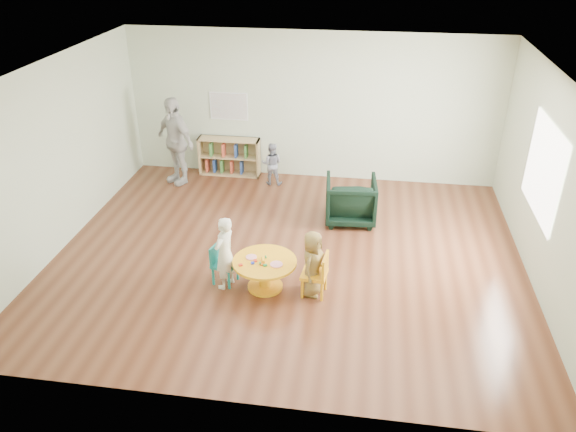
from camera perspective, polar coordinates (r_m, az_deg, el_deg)
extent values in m
plane|color=#562D1B|center=(8.58, 0.02, -3.94)|extent=(7.00, 7.00, 0.00)
cube|color=white|center=(7.49, 0.03, 14.16)|extent=(7.00, 6.00, 0.10)
cube|color=beige|center=(10.72, 2.45, 10.99)|extent=(7.00, 0.10, 2.80)
cube|color=beige|center=(5.36, -4.80, -8.12)|extent=(7.00, 0.10, 2.80)
cube|color=beige|center=(9.09, -22.47, 5.62)|extent=(0.10, 6.00, 2.80)
cube|color=beige|center=(8.22, 24.96, 2.77)|extent=(0.10, 6.00, 2.80)
cube|color=silver|center=(8.44, 24.49, 4.26)|extent=(0.02, 1.60, 1.30)
cylinder|color=#FFAD15|center=(7.77, -2.35, -6.04)|extent=(0.16, 0.16, 0.40)
cylinder|color=#FFAD15|center=(7.87, -2.33, -7.13)|extent=(0.49, 0.49, 0.04)
cylinder|color=#FFAD15|center=(7.64, -2.39, -4.68)|extent=(0.88, 0.88, 0.04)
cylinder|color=pink|center=(7.70, -3.75, -4.20)|extent=(0.15, 0.15, 0.02)
cylinder|color=pink|center=(7.54, -1.18, -4.94)|extent=(0.17, 0.17, 0.02)
cylinder|color=#FFAD15|center=(7.61, -2.56, -4.49)|extent=(0.08, 0.13, 0.04)
cylinder|color=#157B37|center=(7.55, -2.85, -4.80)|extent=(0.03, 0.05, 0.02)
cylinder|color=#157B37|center=(7.67, -2.28, -4.18)|extent=(0.03, 0.05, 0.02)
cube|color=red|center=(7.55, -4.84, -4.98)|extent=(0.07, 0.06, 0.02)
cube|color=orange|center=(7.54, -2.66, -4.93)|extent=(0.07, 0.07, 0.02)
cube|color=#192BBD|center=(7.58, -3.61, -4.79)|extent=(0.06, 0.06, 0.02)
cube|color=#157B37|center=(7.52, -2.34, -5.02)|extent=(0.06, 0.06, 0.02)
cube|color=red|center=(7.62, -3.34, -4.55)|extent=(0.06, 0.06, 0.02)
cube|color=#188780|center=(7.87, -6.43, -4.91)|extent=(0.38, 0.38, 0.04)
cube|color=#188780|center=(7.85, -7.35, -3.73)|extent=(0.11, 0.31, 0.27)
cylinder|color=#188780|center=(8.10, -6.71, -5.20)|extent=(0.04, 0.04, 0.27)
cylinder|color=#188780|center=(7.92, -7.60, -6.10)|extent=(0.04, 0.04, 0.27)
cylinder|color=#188780|center=(7.99, -5.15, -5.61)|extent=(0.04, 0.04, 0.27)
cylinder|color=#188780|center=(7.81, -6.02, -6.53)|extent=(0.04, 0.04, 0.27)
cube|color=#FFAD15|center=(7.59, 2.68, -5.94)|extent=(0.37, 0.37, 0.04)
cube|color=#FFAD15|center=(7.47, 3.81, -5.02)|extent=(0.06, 0.34, 0.29)
cylinder|color=#FFAD15|center=(7.55, 3.45, -7.68)|extent=(0.04, 0.04, 0.29)
cylinder|color=#FFAD15|center=(7.77, 3.83, -6.55)|extent=(0.04, 0.04, 0.29)
cylinder|color=#FFAD15|center=(7.60, 1.45, -7.41)|extent=(0.04, 0.04, 0.29)
cylinder|color=#FFAD15|center=(7.81, 1.88, -6.29)|extent=(0.04, 0.04, 0.29)
cube|color=tan|center=(11.34, -8.86, 6.15)|extent=(0.03, 0.30, 0.75)
cube|color=tan|center=(11.06, -3.02, 5.88)|extent=(0.03, 0.30, 0.75)
cube|color=tan|center=(11.32, -5.88, 4.34)|extent=(1.20, 0.30, 0.03)
cube|color=tan|center=(11.06, -6.06, 7.75)|extent=(1.20, 0.30, 0.03)
cube|color=tan|center=(11.19, -5.97, 6.03)|extent=(1.14, 0.28, 0.03)
cube|color=tan|center=(11.31, -5.80, 6.29)|extent=(1.20, 0.02, 0.75)
cube|color=#D65239|center=(11.36, -8.16, 5.18)|extent=(0.04, 0.18, 0.26)
cube|color=#2E50A2|center=(11.32, -7.43, 5.14)|extent=(0.04, 0.18, 0.26)
cube|color=#4C9344|center=(11.28, -6.69, 5.10)|extent=(0.04, 0.18, 0.26)
cube|color=#D65239|center=(11.23, -5.70, 5.05)|extent=(0.04, 0.18, 0.26)
cube|color=#2E50A2|center=(11.18, -4.70, 5.00)|extent=(0.04, 0.18, 0.26)
cube|color=#4C9344|center=(11.20, -7.78, 6.78)|extent=(0.04, 0.18, 0.26)
cube|color=#D65239|center=(11.14, -6.54, 6.72)|extent=(0.04, 0.18, 0.26)
cube|color=#2E50A2|center=(11.08, -5.28, 6.67)|extent=(0.04, 0.18, 0.26)
cube|color=#4C9344|center=(11.03, -4.26, 6.62)|extent=(0.04, 0.18, 0.26)
cube|color=white|center=(11.00, -6.03, 11.04)|extent=(0.74, 0.01, 0.54)
cube|color=red|center=(11.00, -6.04, 11.03)|extent=(0.70, 0.00, 0.50)
imported|color=black|center=(9.42, 6.38, 1.63)|extent=(0.88, 0.91, 0.77)
imported|color=white|center=(7.67, -6.47, -3.75)|extent=(0.38, 0.45, 1.06)
imported|color=gold|center=(7.51, 2.49, -4.87)|extent=(0.41, 0.52, 0.95)
imported|color=#1C2747|center=(10.70, -1.66, 5.33)|extent=(0.40, 0.31, 0.82)
imported|color=silver|center=(10.84, -11.41, 7.51)|extent=(1.04, 0.89, 1.68)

